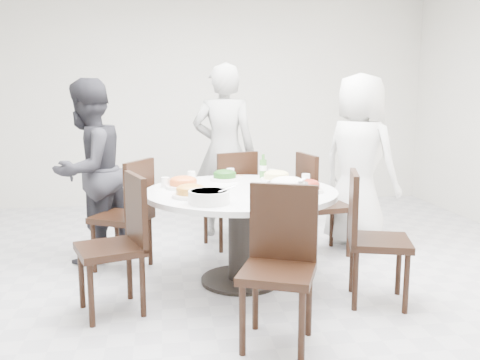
{
  "coord_description": "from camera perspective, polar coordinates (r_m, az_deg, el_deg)",
  "views": [
    {
      "loc": [
        -0.63,
        -3.89,
        1.49
      ],
      "look_at": [
        -0.04,
        -0.0,
        0.82
      ],
      "focal_mm": 38.0,
      "sensor_mm": 36.0,
      "label": 1
    }
  ],
  "objects": [
    {
      "name": "floor",
      "position": [
        4.22,
        0.49,
        -11.03
      ],
      "size": [
        6.0,
        6.0,
        0.01
      ],
      "primitive_type": "cube",
      "color": "#B6B5BB",
      "rests_on": "ground"
    },
    {
      "name": "wall_back",
      "position": [
        6.92,
        -3.51,
        8.91
      ],
      "size": [
        6.0,
        0.01,
        2.8
      ],
      "primitive_type": "cube",
      "color": "silver",
      "rests_on": "ground"
    },
    {
      "name": "dining_table",
      "position": [
        4.05,
        0.11,
        -6.34
      ],
      "size": [
        1.5,
        1.5,
        0.75
      ],
      "primitive_type": "cylinder",
      "color": "white",
      "rests_on": "floor"
    },
    {
      "name": "chair_ne",
      "position": [
        4.81,
        9.47,
        -2.66
      ],
      "size": [
        0.48,
        0.48,
        0.95
      ],
      "primitive_type": "cube",
      "rotation": [
        0.0,
        0.0,
        1.72
      ],
      "color": "black",
      "rests_on": "floor"
    },
    {
      "name": "chair_n",
      "position": [
        4.98,
        -1.31,
        -2.09
      ],
      "size": [
        0.54,
        0.54,
        0.95
      ],
      "primitive_type": "cube",
      "rotation": [
        0.0,
        0.0,
        3.49
      ],
      "color": "black",
      "rests_on": "floor"
    },
    {
      "name": "chair_nw",
      "position": [
        4.44,
        -13.18,
        -3.83
      ],
      "size": [
        0.57,
        0.57,
        0.95
      ],
      "primitive_type": "cube",
      "rotation": [
        0.0,
        0.0,
        4.2
      ],
      "color": "black",
      "rests_on": "floor"
    },
    {
      "name": "chair_sw",
      "position": [
        3.58,
        -14.41,
        -7.15
      ],
      "size": [
        0.53,
        0.53,
        0.95
      ],
      "primitive_type": "cube",
      "rotation": [
        0.0,
        0.0,
        5.03
      ],
      "color": "black",
      "rests_on": "floor"
    },
    {
      "name": "chair_s",
      "position": [
        3.03,
        4.23,
        -9.94
      ],
      "size": [
        0.55,
        0.55,
        0.95
      ],
      "primitive_type": "cube",
      "rotation": [
        0.0,
        0.0,
        5.88
      ],
      "color": "black",
      "rests_on": "floor"
    },
    {
      "name": "chair_se",
      "position": [
        3.76,
        15.39,
        -6.36
      ],
      "size": [
        0.53,
        0.53,
        0.95
      ],
      "primitive_type": "cube",
      "rotation": [
        0.0,
        0.0,
        7.55
      ],
      "color": "black",
      "rests_on": "floor"
    },
    {
      "name": "diner_right",
      "position": [
        5.07,
        13.21,
        2.07
      ],
      "size": [
        0.9,
        0.98,
        1.68
      ],
      "primitive_type": "imported",
      "rotation": [
        0.0,
        0.0,
        2.16
      ],
      "color": "silver",
      "rests_on": "floor"
    },
    {
      "name": "diner_middle",
      "position": [
        5.3,
        -1.8,
        3.24
      ],
      "size": [
        0.73,
        0.56,
        1.8
      ],
      "primitive_type": "imported",
      "rotation": [
        0.0,
        0.0,
        2.93
      ],
      "color": "black",
      "rests_on": "floor"
    },
    {
      "name": "diner_left",
      "position": [
        4.71,
        -16.64,
        0.98
      ],
      "size": [
        0.93,
        0.99,
        1.63
      ],
      "primitive_type": "imported",
      "rotation": [
        0.0,
        0.0,
        4.18
      ],
      "color": "black",
      "rests_on": "floor"
    },
    {
      "name": "dish_greens",
      "position": [
        4.39,
        -1.73,
        0.37
      ],
      "size": [
        0.25,
        0.25,
        0.06
      ],
      "primitive_type": "cylinder",
      "color": "white",
      "rests_on": "dining_table"
    },
    {
      "name": "dish_pale",
      "position": [
        4.35,
        4.11,
        0.32
      ],
      "size": [
        0.27,
        0.27,
        0.07
      ],
      "primitive_type": "cylinder",
      "color": "white",
      "rests_on": "dining_table"
    },
    {
      "name": "dish_orange",
      "position": [
        4.06,
        -6.39,
        -0.38
      ],
      "size": [
        0.28,
        0.28,
        0.08
      ],
      "primitive_type": "cylinder",
      "color": "white",
      "rests_on": "dining_table"
    },
    {
      "name": "dish_redbrown",
      "position": [
        3.91,
        7.29,
        -0.79
      ],
      "size": [
        0.29,
        0.29,
        0.07
      ],
      "primitive_type": "cylinder",
      "color": "white",
      "rests_on": "dining_table"
    },
    {
      "name": "dish_tofu",
      "position": [
        3.69,
        -5.57,
        -1.4
      ],
      "size": [
        0.27,
        0.27,
        0.07
      ],
      "primitive_type": "cylinder",
      "color": "white",
      "rests_on": "dining_table"
    },
    {
      "name": "rice_bowl",
      "position": [
        3.6,
        5.36,
        -1.25
      ],
      "size": [
        0.29,
        0.29,
        0.12
      ],
      "primitive_type": "cylinder",
      "color": "silver",
      "rests_on": "dining_table"
    },
    {
      "name": "soup_bowl",
      "position": [
        3.48,
        -3.5,
        -1.91
      ],
      "size": [
        0.28,
        0.28,
        0.09
      ],
      "primitive_type": "cylinder",
      "color": "white",
      "rests_on": "dining_table"
    },
    {
      "name": "beverage_bottle",
      "position": [
        4.49,
        2.61,
        1.54
      ],
      "size": [
        0.06,
        0.06,
        0.21
      ],
      "primitive_type": "cylinder",
      "color": "#37732E",
      "rests_on": "dining_table"
    },
    {
      "name": "tea_cups",
      "position": [
        4.57,
        -1.3,
        0.85
      ],
      "size": [
        0.07,
        0.07,
        0.08
      ],
      "primitive_type": "cylinder",
      "color": "white",
      "rests_on": "dining_table"
    },
    {
      "name": "chopsticks",
      "position": [
        4.6,
        -0.83,
        0.47
      ],
      "size": [
        0.24,
        0.04,
        0.01
      ],
      "primitive_type": null,
      "color": "tan",
      "rests_on": "dining_table"
    }
  ]
}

